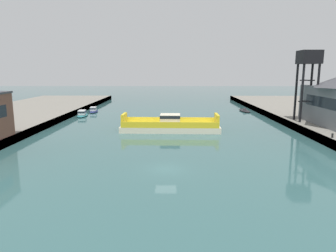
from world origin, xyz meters
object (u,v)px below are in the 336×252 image
moored_boat_near_left (245,111)px  moored_boat_mid_left (82,114)px  crane_tower (309,64)px  chain_ferry (170,126)px  moored_boat_near_right (94,110)px

moored_boat_near_left → moored_boat_mid_left: size_ratio=1.05×
moored_boat_mid_left → crane_tower: crane_tower is taller
chain_ferry → crane_tower: (27.09, 3.34, 11.70)m
moored_boat_near_right → moored_boat_mid_left: 7.77m
moored_boat_near_left → moored_boat_near_right: (-42.80, -2.57, 0.34)m
moored_boat_near_left → crane_tower: 29.15m
moored_boat_near_left → crane_tower: (5.99, -25.66, 12.48)m
moored_boat_near_left → crane_tower: crane_tower is taller
moored_boat_near_left → crane_tower: bearing=-76.9°
chain_ferry → moored_boat_mid_left: bearing=140.4°
crane_tower → moored_boat_near_left: bearing=103.1°
moored_boat_near_right → crane_tower: (48.79, -23.08, 12.14)m
moored_boat_near_right → moored_boat_mid_left: (-0.89, -7.72, 0.04)m
moored_boat_near_right → moored_boat_mid_left: bearing=-96.6°
moored_boat_near_left → moored_boat_mid_left: moored_boat_mid_left is taller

